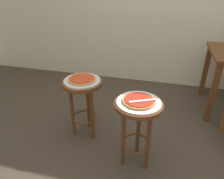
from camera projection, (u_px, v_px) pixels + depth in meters
ground_plane at (144, 151)px, 2.11m from camera, size 6.00×6.00×0.00m
stool_foreground at (138, 119)px, 1.79m from camera, size 0.40×0.40×0.63m
serving_plate_foreground at (139, 102)px, 1.71m from camera, size 0.36×0.36×0.01m
pizza_foreground at (139, 100)px, 1.70m from camera, size 0.27×0.27×0.02m
stool_middle at (83, 95)px, 2.14m from camera, size 0.40×0.40×0.63m
serving_plate_middle at (82, 81)px, 2.06m from camera, size 0.35×0.35×0.01m
pizza_middle at (82, 79)px, 2.06m from camera, size 0.27×0.27×0.02m
pizza_server_knife at (142, 101)px, 1.67m from camera, size 0.21×0.12×0.01m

